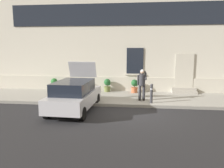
{
  "coord_description": "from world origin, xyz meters",
  "views": [
    {
      "loc": [
        0.26,
        -10.62,
        3.1
      ],
      "look_at": [
        -1.22,
        1.6,
        1.1
      ],
      "focal_mm": 36.49,
      "sensor_mm": 36.0,
      "label": 1
    }
  ],
  "objects_px": {
    "planter_charcoal": "(54,84)",
    "planter_terracotta": "(135,86)",
    "hatchback_car_silver": "(74,95)",
    "bollard_near_person": "(151,93)",
    "planter_cream": "(81,85)",
    "planter_olive": "(107,85)",
    "bollard_far_left": "(77,91)",
    "person_on_phone": "(142,83)"
  },
  "relations": [
    {
      "from": "planter_charcoal",
      "to": "planter_cream",
      "type": "bearing_deg",
      "value": 1.87
    },
    {
      "from": "hatchback_car_silver",
      "to": "bollard_far_left",
      "type": "distance_m",
      "value": 1.48
    },
    {
      "from": "bollard_near_person",
      "to": "person_on_phone",
      "type": "distance_m",
      "value": 0.86
    },
    {
      "from": "hatchback_car_silver",
      "to": "planter_charcoal",
      "type": "distance_m",
      "value": 4.96
    },
    {
      "from": "bollard_near_person",
      "to": "planter_charcoal",
      "type": "bearing_deg",
      "value": 156.75
    },
    {
      "from": "planter_terracotta",
      "to": "bollard_near_person",
      "type": "bearing_deg",
      "value": -71.04
    },
    {
      "from": "bollard_near_person",
      "to": "planter_cream",
      "type": "relative_size",
      "value": 1.22
    },
    {
      "from": "bollard_near_person",
      "to": "bollard_far_left",
      "type": "relative_size",
      "value": 1.0
    },
    {
      "from": "hatchback_car_silver",
      "to": "planter_olive",
      "type": "distance_m",
      "value": 4.44
    },
    {
      "from": "planter_terracotta",
      "to": "hatchback_car_silver",
      "type": "bearing_deg",
      "value": -123.81
    },
    {
      "from": "bollard_near_person",
      "to": "person_on_phone",
      "type": "bearing_deg",
      "value": 133.23
    },
    {
      "from": "planter_olive",
      "to": "bollard_far_left",
      "type": "bearing_deg",
      "value": -114.39
    },
    {
      "from": "bollard_near_person",
      "to": "planter_olive",
      "type": "height_order",
      "value": "bollard_near_person"
    },
    {
      "from": "bollard_near_person",
      "to": "planter_cream",
      "type": "xyz_separation_m",
      "value": [
        -4.59,
        2.81,
        -0.11
      ]
    },
    {
      "from": "bollard_far_left",
      "to": "hatchback_car_silver",
      "type": "bearing_deg",
      "value": -78.23
    },
    {
      "from": "planter_cream",
      "to": "hatchback_car_silver",
      "type": "bearing_deg",
      "value": -79.17
    },
    {
      "from": "hatchback_car_silver",
      "to": "bollard_far_left",
      "type": "relative_size",
      "value": 3.95
    },
    {
      "from": "planter_olive",
      "to": "planter_terracotta",
      "type": "distance_m",
      "value": 1.82
    },
    {
      "from": "planter_cream",
      "to": "planter_olive",
      "type": "bearing_deg",
      "value": 2.1
    },
    {
      "from": "person_on_phone",
      "to": "planter_terracotta",
      "type": "relative_size",
      "value": 2.04
    },
    {
      "from": "person_on_phone",
      "to": "planter_olive",
      "type": "height_order",
      "value": "person_on_phone"
    },
    {
      "from": "bollard_far_left",
      "to": "planter_olive",
      "type": "xyz_separation_m",
      "value": [
        1.3,
        2.88,
        -0.11
      ]
    },
    {
      "from": "bollard_near_person",
      "to": "person_on_phone",
      "type": "height_order",
      "value": "person_on_phone"
    },
    {
      "from": "bollard_far_left",
      "to": "person_on_phone",
      "type": "bearing_deg",
      "value": 8.52
    },
    {
      "from": "bollard_near_person",
      "to": "planter_olive",
      "type": "bearing_deg",
      "value": 133.9
    },
    {
      "from": "planter_cream",
      "to": "planter_olive",
      "type": "distance_m",
      "value": 1.82
    },
    {
      "from": "bollard_near_person",
      "to": "planter_charcoal",
      "type": "relative_size",
      "value": 1.22
    },
    {
      "from": "hatchback_car_silver",
      "to": "planter_cream",
      "type": "relative_size",
      "value": 4.8
    },
    {
      "from": "bollard_far_left",
      "to": "planter_olive",
      "type": "height_order",
      "value": "bollard_far_left"
    },
    {
      "from": "bollard_far_left",
      "to": "planter_charcoal",
      "type": "relative_size",
      "value": 1.22
    },
    {
      "from": "planter_cream",
      "to": "planter_olive",
      "type": "height_order",
      "value": "same"
    },
    {
      "from": "person_on_phone",
      "to": "planter_terracotta",
      "type": "distance_m",
      "value": 2.34
    },
    {
      "from": "bollard_near_person",
      "to": "planter_charcoal",
      "type": "distance_m",
      "value": 6.97
    },
    {
      "from": "hatchback_car_silver",
      "to": "planter_terracotta",
      "type": "xyz_separation_m",
      "value": [
        2.82,
        4.21,
        -0.19
      ]
    },
    {
      "from": "hatchback_car_silver",
      "to": "bollard_near_person",
      "type": "distance_m",
      "value": 4.04
    },
    {
      "from": "hatchback_car_silver",
      "to": "planter_terracotta",
      "type": "height_order",
      "value": "hatchback_car_silver"
    },
    {
      "from": "planter_charcoal",
      "to": "planter_olive",
      "type": "xyz_separation_m",
      "value": [
        3.64,
        0.13,
        0.0
      ]
    },
    {
      "from": "person_on_phone",
      "to": "planter_terracotta",
      "type": "xyz_separation_m",
      "value": [
        -0.45,
        2.23,
        -0.55
      ]
    },
    {
      "from": "bollard_near_person",
      "to": "bollard_far_left",
      "type": "height_order",
      "value": "same"
    },
    {
      "from": "planter_charcoal",
      "to": "planter_olive",
      "type": "height_order",
      "value": "same"
    },
    {
      "from": "bollard_near_person",
      "to": "person_on_phone",
      "type": "xyz_separation_m",
      "value": [
        -0.5,
        0.53,
        0.44
      ]
    },
    {
      "from": "planter_charcoal",
      "to": "planter_terracotta",
      "type": "height_order",
      "value": "same"
    }
  ]
}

